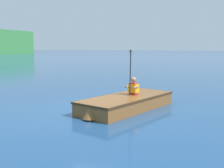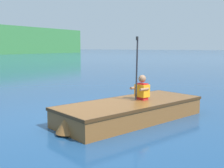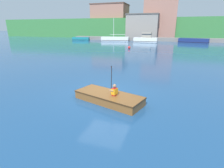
# 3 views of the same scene
# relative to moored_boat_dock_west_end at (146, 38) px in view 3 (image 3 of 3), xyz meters

# --- Properties ---
(ground_plane) EXTENTS (300.00, 300.00, 0.00)m
(ground_plane) POSITION_rel_moored_boat_dock_west_end_xyz_m (2.95, -36.37, -0.85)
(ground_plane) COLOR navy
(shoreline_ridge) EXTENTS (120.00, 20.00, 6.30)m
(shoreline_ridge) POSITION_rel_moored_boat_dock_west_end_xyz_m (2.95, 21.35, 2.30)
(shoreline_ridge) COLOR #387A3D
(shoreline_ridge) RESTS_ON ground
(waterfront_warehouse_left) EXTENTS (11.97, 8.55, 11.05)m
(waterfront_warehouse_left) POSITION_rel_moored_boat_dock_west_end_xyz_m (-15.25, 17.23, 4.68)
(waterfront_warehouse_left) COLOR #9E6B5B
(waterfront_warehouse_left) RESTS_ON ground
(waterfront_office_block_center) EXTENTS (9.40, 10.26, 7.24)m
(waterfront_office_block_center) POSITION_rel_moored_boat_dock_west_end_xyz_m (-2.61, 12.51, 2.78)
(waterfront_office_block_center) COLOR gray
(waterfront_office_block_center) RESTS_ON ground
(waterfront_apartment_right) EXTENTS (9.76, 9.65, 13.59)m
(waterfront_apartment_right) POSITION_rel_moored_boat_dock_west_end_xyz_m (2.09, 15.19, 5.96)
(waterfront_apartment_right) COLOR #9E6B5B
(waterfront_apartment_right) RESTS_ON ground
(marina_dock) EXTENTS (48.81, 2.40, 0.90)m
(marina_dock) POSITION_rel_moored_boat_dock_west_end_xyz_m (2.95, 4.38, -0.40)
(marina_dock) COLOR slate
(marina_dock) RESTS_ON ground
(moored_boat_dock_west_end) EXTENTS (5.75, 2.02, 2.33)m
(moored_boat_dock_west_end) POSITION_rel_moored_boat_dock_west_end_xyz_m (0.00, 0.00, 0.00)
(moored_boat_dock_west_end) COLOR white
(moored_boat_dock_west_end) RESTS_ON ground
(moored_boat_dock_center_near) EXTENTS (4.91, 2.47, 0.84)m
(moored_boat_dock_center_near) POSITION_rel_moored_boat_dock_west_end_xyz_m (-18.11, 0.34, -0.46)
(moored_boat_dock_center_near) COLOR #197A84
(moored_boat_dock_center_near) RESTS_ON ground
(moored_boat_dock_center_far) EXTENTS (6.95, 3.89, 1.02)m
(moored_boat_dock_center_far) POSITION_rel_moored_boat_dock_west_end_xyz_m (11.03, 1.50, -0.37)
(moored_boat_dock_center_far) COLOR navy
(moored_boat_dock_center_far) RESTS_ON ground
(moored_boat_dock_east_inner) EXTENTS (7.62, 3.74, 5.71)m
(moored_boat_dock_east_inner) POSITION_rel_moored_boat_dock_west_end_xyz_m (-8.37, 1.18, -0.35)
(moored_boat_dock_east_inner) COLOR white
(moored_boat_dock_east_inner) RESTS_ON ground
(rowboat_foreground) EXTENTS (3.68, 2.28, 0.41)m
(rowboat_foreground) POSITION_rel_moored_boat_dock_west_end_xyz_m (3.46, -37.24, -0.62)
(rowboat_foreground) COLOR brown
(rowboat_foreground) RESTS_ON ground
(person_paddler) EXTENTS (0.41, 0.42, 1.41)m
(person_paddler) POSITION_rel_moored_boat_dock_west_end_xyz_m (3.83, -37.36, -0.17)
(person_paddler) COLOR red
(person_paddler) RESTS_ON rowboat_foreground
(channel_buoy) EXTENTS (0.44, 0.44, 0.72)m
(channel_buoy) POSITION_rel_moored_boat_dock_west_end_xyz_m (-0.60, -15.27, -0.63)
(channel_buoy) COLOR red
(channel_buoy) RESTS_ON ground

